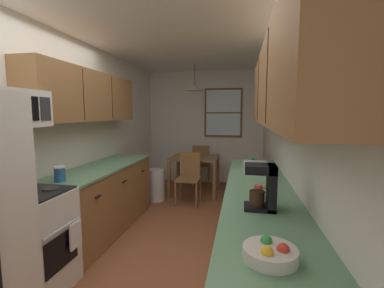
# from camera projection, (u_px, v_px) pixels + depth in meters

# --- Properties ---
(ground_plane) EXTENTS (12.00, 12.00, 0.00)m
(ground_plane) POSITION_uv_depth(u_px,v_px,m) (179.00, 229.00, 3.65)
(ground_plane) COLOR brown
(wall_left) EXTENTS (0.10, 9.00, 2.55)m
(wall_left) POSITION_uv_depth(u_px,v_px,m) (87.00, 136.00, 3.76)
(wall_left) COLOR white
(wall_left) RESTS_ON ground
(wall_right) EXTENTS (0.10, 9.00, 2.55)m
(wall_right) POSITION_uv_depth(u_px,v_px,m) (285.00, 139.00, 3.26)
(wall_right) COLOR white
(wall_right) RESTS_ON ground
(wall_back) EXTENTS (4.40, 0.10, 2.55)m
(wall_back) POSITION_uv_depth(u_px,v_px,m) (205.00, 127.00, 6.10)
(wall_back) COLOR white
(wall_back) RESTS_ON ground
(ceiling_slab) EXTENTS (4.40, 9.00, 0.08)m
(ceiling_slab) POSITION_uv_depth(u_px,v_px,m) (178.00, 35.00, 3.36)
(ceiling_slab) COLOR white
(stove_range) EXTENTS (0.66, 0.58, 1.10)m
(stove_range) POSITION_uv_depth(u_px,v_px,m) (29.00, 242.00, 2.31)
(stove_range) COLOR white
(stove_range) RESTS_ON ground
(microwave_over_range) EXTENTS (0.39, 0.60, 0.32)m
(microwave_over_range) POSITION_uv_depth(u_px,v_px,m) (7.00, 108.00, 2.20)
(microwave_over_range) COLOR white
(counter_left) EXTENTS (0.64, 2.00, 0.90)m
(counter_left) POSITION_uv_depth(u_px,v_px,m) (104.00, 198.00, 3.58)
(counter_left) COLOR olive
(counter_left) RESTS_ON ground
(upper_cabinets_left) EXTENTS (0.33, 2.08, 0.63)m
(upper_cabinets_left) POSITION_uv_depth(u_px,v_px,m) (88.00, 97.00, 3.40)
(upper_cabinets_left) COLOR olive
(counter_right) EXTENTS (0.64, 3.29, 0.90)m
(counter_right) POSITION_uv_depth(u_px,v_px,m) (259.00, 238.00, 2.44)
(counter_right) COLOR olive
(counter_right) RESTS_ON ground
(upper_cabinets_right) EXTENTS (0.33, 2.97, 0.68)m
(upper_cabinets_right) POSITION_uv_depth(u_px,v_px,m) (282.00, 84.00, 2.20)
(upper_cabinets_right) COLOR olive
(dining_table) EXTENTS (0.92, 0.81, 0.74)m
(dining_table) POSITION_uv_depth(u_px,v_px,m) (195.00, 162.00, 5.26)
(dining_table) COLOR brown
(dining_table) RESTS_ON ground
(dining_chair_near) EXTENTS (0.40, 0.40, 0.90)m
(dining_chair_near) POSITION_uv_depth(u_px,v_px,m) (189.00, 175.00, 4.68)
(dining_chair_near) COLOR olive
(dining_chair_near) RESTS_ON ground
(dining_chair_far) EXTENTS (0.45, 0.45, 0.90)m
(dining_chair_far) POSITION_uv_depth(u_px,v_px,m) (201.00, 163.00, 5.87)
(dining_chair_far) COLOR olive
(dining_chair_far) RESTS_ON ground
(pendant_light) EXTENTS (0.33, 0.33, 0.52)m
(pendant_light) POSITION_uv_depth(u_px,v_px,m) (195.00, 88.00, 5.10)
(pendant_light) COLOR black
(back_window) EXTENTS (0.84, 0.05, 1.08)m
(back_window) POSITION_uv_depth(u_px,v_px,m) (223.00, 113.00, 5.91)
(back_window) COLOR brown
(trash_bin) EXTENTS (0.31, 0.31, 0.58)m
(trash_bin) POSITION_uv_depth(u_px,v_px,m) (156.00, 185.00, 4.84)
(trash_bin) COLOR silver
(trash_bin) RESTS_ON ground
(storage_canister) EXTENTS (0.11, 0.11, 0.16)m
(storage_canister) POSITION_uv_depth(u_px,v_px,m) (60.00, 174.00, 2.70)
(storage_canister) COLOR #265999
(storage_canister) RESTS_ON counter_left
(dish_towel) EXTENTS (0.02, 0.16, 0.24)m
(dish_towel) POSITION_uv_depth(u_px,v_px,m) (76.00, 235.00, 2.39)
(dish_towel) COLOR white
(coffee_maker) EXTENTS (0.22, 0.18, 0.33)m
(coffee_maker) POSITION_uv_depth(u_px,v_px,m) (264.00, 186.00, 1.90)
(coffee_maker) COLOR black
(coffee_maker) RESTS_ON counter_right
(mug_by_coffeemaker) EXTENTS (0.11, 0.07, 0.10)m
(mug_by_coffeemaker) POSITION_uv_depth(u_px,v_px,m) (259.00, 191.00, 2.22)
(mug_by_coffeemaker) COLOR #BF3F33
(mug_by_coffeemaker) RESTS_ON counter_right
(mug_spare) EXTENTS (0.12, 0.09, 0.09)m
(mug_spare) POSITION_uv_depth(u_px,v_px,m) (251.00, 161.00, 3.64)
(mug_spare) COLOR #3F7F4C
(mug_spare) RESTS_ON counter_right
(fruit_bowl) EXTENTS (0.26, 0.26, 0.09)m
(fruit_bowl) POSITION_uv_depth(u_px,v_px,m) (270.00, 252.00, 1.25)
(fruit_bowl) COLOR silver
(fruit_bowl) RESTS_ON counter_right
(dish_rack) EXTENTS (0.28, 0.34, 0.10)m
(dish_rack) POSITION_uv_depth(u_px,v_px,m) (255.00, 167.00, 3.21)
(dish_rack) COLOR silver
(dish_rack) RESTS_ON counter_right
(table_serving_bowl) EXTENTS (0.20, 0.20, 0.06)m
(table_serving_bowl) POSITION_uv_depth(u_px,v_px,m) (194.00, 155.00, 5.23)
(table_serving_bowl) COLOR #E0D14C
(table_serving_bowl) RESTS_ON dining_table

